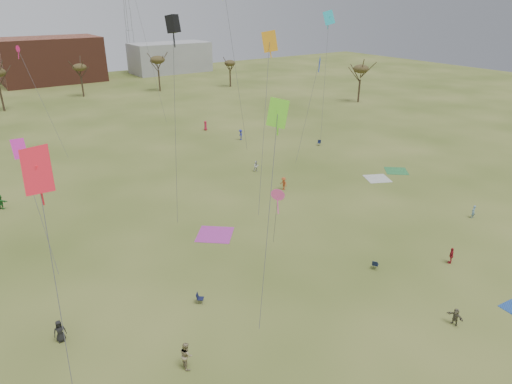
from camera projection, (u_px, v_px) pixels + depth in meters
ground at (345, 309)px, 34.56m from camera, size 260.00×260.00×0.00m
spectator_fore_a at (451, 255)px, 40.23m from camera, size 0.95×0.82×1.53m
spectator_fore_b at (186, 355)px, 28.77m from camera, size 0.87×1.04×1.92m
spectator_fore_c at (455, 317)px, 32.66m from camera, size 0.49×1.27×1.34m
flyer_mid_a at (60, 331)px, 31.00m from camera, size 0.85×0.58×1.68m
flyer_mid_b at (284, 183)px, 55.71m from camera, size 0.72×1.11×1.62m
flyer_mid_c at (473, 212)px, 48.58m from camera, size 0.57×0.41×1.45m
spectator_mid_e at (256, 166)px, 61.54m from camera, size 0.87×0.76×1.52m
flyer_far_a at (1, 202)px, 50.56m from camera, size 1.41×1.54×1.71m
flyer_far_b at (205, 126)px, 80.77m from camera, size 0.88×1.00×1.71m
flyer_far_c at (241, 135)px, 75.31m from camera, size 0.95×1.27×1.74m
blanket_cream at (377, 179)px, 59.38m from camera, size 4.00×4.00×0.03m
blanket_plum at (215, 235)px, 45.37m from camera, size 4.87×4.87×0.03m
blanket_olive at (396, 171)px, 62.01m from camera, size 4.11×4.11×0.03m
camp_chair_left at (200, 300)px, 35.12m from camera, size 0.74×0.73×0.87m
camp_chair_center at (375, 266)px, 39.56m from camera, size 0.72×0.70×0.87m
camp_chair_right at (319, 144)px, 72.65m from camera, size 0.73×0.72×0.87m
kites_aloft at (176, 12)px, 54.44m from camera, size 55.56×70.21×27.13m
tree_line at (54, 78)px, 90.04m from camera, size 117.44×49.32×8.91m
building_brick at (51, 60)px, 125.45m from camera, size 26.00×16.00×12.00m
building_grey at (170, 58)px, 142.78m from camera, size 24.00×12.00×9.00m
radio_tower at (127, 7)px, 137.02m from camera, size 1.51×1.72×41.00m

